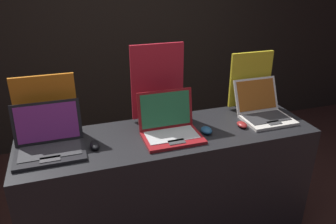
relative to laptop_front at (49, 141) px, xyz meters
name	(u,v)px	position (x,y,z in m)	size (l,w,h in m)	color
wall_back	(116,18)	(0.72, 1.77, 0.42)	(8.00, 0.05, 2.80)	black
display_counter	(170,192)	(0.72, -0.01, -0.52)	(1.88, 0.56, 0.92)	black
laptop_front	(49,141)	(0.00, 0.00, 0.00)	(0.38, 0.30, 0.26)	black
mouse_front	(95,145)	(0.25, -0.04, -0.04)	(0.06, 0.11, 0.04)	black
promo_stand_front	(46,108)	(0.00, 0.20, 0.13)	(0.36, 0.07, 0.39)	black
laptop_middle	(170,126)	(0.71, -0.03, 0.00)	(0.36, 0.30, 0.26)	maroon
mouse_middle	(206,130)	(0.94, -0.08, -0.04)	(0.07, 0.09, 0.04)	navy
promo_stand_middle	(158,84)	(0.71, 0.22, 0.19)	(0.36, 0.07, 0.53)	black
laptop_back	(263,110)	(1.42, 0.02, 0.00)	(0.33, 0.35, 0.24)	silver
mouse_back	(242,125)	(1.21, -0.07, -0.05)	(0.06, 0.09, 0.03)	maroon
promo_stand_back	(250,82)	(1.42, 0.21, 0.14)	(0.33, 0.07, 0.42)	black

